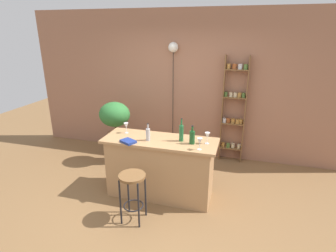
# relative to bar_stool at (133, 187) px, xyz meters

# --- Properties ---
(ground) EXTENTS (12.00, 12.00, 0.00)m
(ground) POSITION_rel_bar_stool_xyz_m (0.16, 0.38, -0.51)
(ground) COLOR brown
(back_wall) EXTENTS (6.40, 0.10, 2.80)m
(back_wall) POSITION_rel_bar_stool_xyz_m (0.16, 2.33, 0.89)
(back_wall) COLOR #9E6B51
(back_wall) RESTS_ON ground
(kitchen_counter) EXTENTS (1.67, 0.61, 0.91)m
(kitchen_counter) POSITION_rel_bar_stool_xyz_m (0.16, 0.68, -0.05)
(kitchen_counter) COLOR tan
(kitchen_counter) RESTS_ON ground
(bar_stool) EXTENTS (0.35, 0.35, 0.68)m
(bar_stool) POSITION_rel_bar_stool_xyz_m (0.00, 0.00, 0.00)
(bar_stool) COLOR black
(bar_stool) RESTS_ON ground
(spice_shelf) EXTENTS (0.43, 0.14, 2.01)m
(spice_shelf) POSITION_rel_bar_stool_xyz_m (1.11, 2.19, 0.53)
(spice_shelf) COLOR brown
(spice_shelf) RESTS_ON ground
(plant_stool) EXTENTS (0.29, 0.29, 0.40)m
(plant_stool) POSITION_rel_bar_stool_xyz_m (-0.98, 1.51, -0.31)
(plant_stool) COLOR #2D2823
(plant_stool) RESTS_ON ground
(potted_plant) EXTENTS (0.57, 0.51, 0.79)m
(potted_plant) POSITION_rel_bar_stool_xyz_m (-0.98, 1.51, 0.39)
(potted_plant) COLOR #935B3D
(potted_plant) RESTS_ON plant_stool
(bottle_olive_oil) EXTENTS (0.08, 0.08, 0.27)m
(bottle_olive_oil) POSITION_rel_bar_stool_xyz_m (0.64, 0.66, 0.51)
(bottle_olive_oil) COLOR #194C23
(bottle_olive_oil) RESTS_ON kitchen_counter
(bottle_vinegar) EXTENTS (0.06, 0.06, 0.34)m
(bottle_vinegar) POSITION_rel_bar_stool_xyz_m (0.47, 0.71, 0.53)
(bottle_vinegar) COLOR #236638
(bottle_vinegar) RESTS_ON kitchen_counter
(bottle_soda_blue) EXTENTS (0.06, 0.06, 0.26)m
(bottle_soda_blue) POSITION_rel_bar_stool_xyz_m (0.01, 0.60, 0.50)
(bottle_soda_blue) COLOR #B2B2B7
(bottle_soda_blue) RESTS_ON kitchen_counter
(wine_glass_left) EXTENTS (0.07, 0.07, 0.16)m
(wine_glass_left) POSITION_rel_bar_stool_xyz_m (-0.42, 0.80, 0.52)
(wine_glass_left) COLOR silver
(wine_glass_left) RESTS_ON kitchen_counter
(wine_glass_center) EXTENTS (0.07, 0.07, 0.16)m
(wine_glass_center) POSITION_rel_bar_stool_xyz_m (0.77, 0.49, 0.52)
(wine_glass_center) COLOR silver
(wine_glass_center) RESTS_ON kitchen_counter
(wine_glass_right) EXTENTS (0.07, 0.07, 0.16)m
(wine_glass_right) POSITION_rel_bar_stool_xyz_m (0.84, 0.72, 0.52)
(wine_glass_right) COLOR silver
(wine_glass_right) RESTS_ON kitchen_counter
(cookbook) EXTENTS (0.26, 0.23, 0.03)m
(cookbook) POSITION_rel_bar_stool_xyz_m (-0.24, 0.45, 0.42)
(cookbook) COLOR navy
(cookbook) RESTS_ON kitchen_counter
(pendant_globe_light) EXTENTS (0.19, 0.19, 2.21)m
(pendant_globe_light) POSITION_rel_bar_stool_xyz_m (-0.06, 2.22, 1.56)
(pendant_globe_light) COLOR black
(pendant_globe_light) RESTS_ON ground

